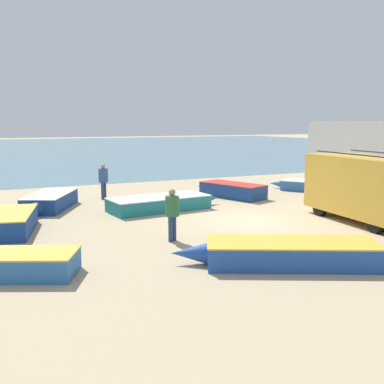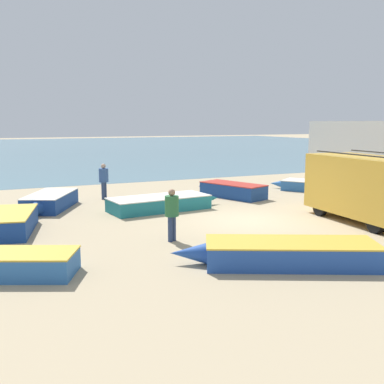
% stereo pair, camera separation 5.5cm
% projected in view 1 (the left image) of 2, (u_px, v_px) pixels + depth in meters
% --- Properties ---
extents(ground_plane, '(200.00, 200.00, 0.00)m').
position_uv_depth(ground_plane, '(249.00, 220.00, 16.57)').
color(ground_plane, tan).
extents(sea_water, '(120.00, 80.00, 0.01)m').
position_uv_depth(sea_water, '(50.00, 148.00, 63.09)').
color(sea_water, slate).
rests_on(sea_water, ground_plane).
extents(parked_van, '(2.47, 4.99, 2.51)m').
position_uv_depth(parked_van, '(368.00, 186.00, 16.14)').
color(parked_van, gold).
rests_on(parked_van, ground_plane).
extents(fishing_rowboat_0, '(5.08, 2.11, 0.58)m').
position_uv_depth(fishing_rowboat_0, '(162.00, 203.00, 18.54)').
color(fishing_rowboat_0, '#1E757F').
rests_on(fishing_rowboat_0, ground_plane).
extents(fishing_rowboat_1, '(2.36, 4.02, 0.68)m').
position_uv_depth(fishing_rowboat_1, '(230.00, 190.00, 21.79)').
color(fishing_rowboat_1, navy).
rests_on(fishing_rowboat_1, ground_plane).
extents(fishing_rowboat_2, '(3.98, 2.53, 0.57)m').
position_uv_depth(fishing_rowboat_2, '(0.00, 264.00, 10.53)').
color(fishing_rowboat_2, '#2D66AD').
rests_on(fishing_rowboat_2, ground_plane).
extents(fishing_rowboat_3, '(3.63, 4.54, 0.54)m').
position_uv_depth(fishing_rowboat_3, '(319.00, 186.00, 23.56)').
color(fishing_rowboat_3, '#2D66AD').
rests_on(fishing_rowboat_3, ground_plane).
extents(fishing_rowboat_4, '(5.11, 3.22, 0.61)m').
position_uv_depth(fishing_rowboat_4, '(285.00, 253.00, 11.35)').
color(fishing_rowboat_4, '#234CA3').
rests_on(fishing_rowboat_4, ground_plane).
extents(fishing_rowboat_5, '(1.96, 3.86, 0.67)m').
position_uv_depth(fishing_rowboat_5, '(12.00, 221.00, 14.85)').
color(fishing_rowboat_5, navy).
rests_on(fishing_rowboat_5, ground_plane).
extents(fishing_rowboat_6, '(2.73, 3.95, 0.65)m').
position_uv_depth(fishing_rowboat_6, '(49.00, 201.00, 18.67)').
color(fishing_rowboat_6, navy).
rests_on(fishing_rowboat_6, ground_plane).
extents(fisherman_0, '(0.44, 0.44, 1.68)m').
position_uv_depth(fisherman_0, '(103.00, 178.00, 21.02)').
color(fisherman_0, navy).
rests_on(fisherman_0, ground_plane).
extents(fisherman_1, '(0.42, 0.42, 1.61)m').
position_uv_depth(fisherman_1, '(172.00, 210.00, 13.53)').
color(fisherman_1, navy).
rests_on(fisherman_1, ground_plane).
extents(fisherman_2, '(0.44, 0.44, 1.67)m').
position_uv_depth(fisherman_2, '(377.00, 179.00, 20.64)').
color(fisherman_2, '#5B564C').
rests_on(fisherman_2, ground_plane).
extents(fisherman_3, '(0.44, 0.44, 1.67)m').
position_uv_depth(fisherman_3, '(317.00, 182.00, 19.75)').
color(fisherman_3, '#38383D').
rests_on(fisherman_3, ground_plane).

